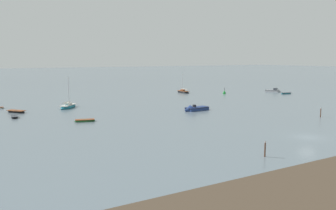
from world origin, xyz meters
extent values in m
plane|color=slate|center=(0.00, 0.00, 0.00)|extent=(800.00, 800.00, 0.00)
cube|color=gray|center=(49.76, 53.10, 0.22)|extent=(3.59, 4.89, 0.89)
cone|color=gray|center=(50.75, 50.95, 0.22)|extent=(2.21, 2.03, 1.78)
cube|color=#33383F|center=(49.78, 53.05, 0.56)|extent=(3.67, 5.00, 0.10)
cube|color=#33383F|center=(50.21, 52.12, 1.01)|extent=(1.73, 1.58, 0.69)
cube|color=#384751|center=(50.44, 51.62, 1.06)|extent=(1.33, 0.79, 0.55)
cube|color=black|center=(48.84, 55.11, 0.36)|extent=(0.44, 0.40, 0.63)
ellipsoid|color=#197084|center=(-22.89, 49.91, 0.23)|extent=(6.00, 6.58, 1.17)
cube|color=silver|center=(-22.89, 49.91, 0.70)|extent=(5.18, 5.66, 0.12)
cube|color=silver|center=(-22.67, 50.17, 1.03)|extent=(1.95, 2.01, 0.42)
cylinder|color=#B7BABF|center=(-22.50, 50.38, 4.05)|extent=(0.12, 0.12, 6.46)
cylinder|color=beige|center=(-23.44, 49.26, 1.47)|extent=(2.59, 3.02, 0.23)
ellipsoid|color=#197084|center=(48.06, 45.51, 0.14)|extent=(4.08, 1.97, 0.62)
cube|color=#33383F|center=(48.06, 45.51, 0.40)|extent=(3.76, 1.89, 0.08)
cube|color=#33383F|center=(48.06, 45.51, 0.31)|extent=(0.44, 1.23, 0.06)
ellipsoid|color=black|center=(20.79, 66.25, 0.21)|extent=(2.26, 6.15, 1.04)
cube|color=brown|center=(20.79, 66.25, 0.63)|extent=(2.02, 5.24, 0.10)
cube|color=brown|center=(20.77, 66.55, 0.92)|extent=(1.12, 1.52, 0.38)
cylinder|color=#B7BABF|center=(20.75, 66.79, 3.60)|extent=(0.10, 0.10, 5.73)
cylinder|color=beige|center=(20.84, 65.50, 1.30)|extent=(0.42, 3.33, 0.21)
ellipsoid|color=black|center=(-35.86, 41.58, 0.13)|extent=(1.47, 3.68, 0.57)
cube|color=#33383F|center=(-35.86, 41.58, 0.37)|extent=(1.43, 3.39, 0.08)
cube|color=#33383F|center=(-35.86, 41.58, 0.28)|extent=(1.12, 0.30, 0.06)
cube|color=navy|center=(1.42, 30.83, 0.26)|extent=(5.52, 2.68, 1.05)
cone|color=navy|center=(-1.37, 30.59, 0.26)|extent=(1.85, 2.25, 2.11)
cube|color=black|center=(1.36, 30.83, 0.66)|extent=(5.65, 2.73, 0.12)
cube|color=black|center=(0.60, 30.76, 1.08)|extent=(0.53, 0.74, 0.58)
cube|color=black|center=(4.03, 31.06, 0.42)|extent=(0.36, 0.45, 0.75)
ellipsoid|color=black|center=(-34.65, 48.44, 0.16)|extent=(4.05, 4.62, 0.73)
cube|color=brown|center=(-34.65, 48.44, 0.47)|extent=(3.80, 4.31, 0.10)
cube|color=brown|center=(-34.65, 48.44, 0.36)|extent=(1.31, 1.09, 0.07)
ellipsoid|color=#23602D|center=(-25.04, 30.09, 0.14)|extent=(4.08, 2.33, 0.61)
cube|color=brown|center=(-25.04, 30.09, 0.40)|extent=(3.77, 2.22, 0.08)
cube|color=brown|center=(-25.04, 30.09, 0.30)|extent=(0.56, 1.21, 0.06)
cylinder|color=#198C2D|center=(30.52, 56.14, 0.17)|extent=(0.90, 0.90, 0.70)
cone|color=#198C2D|center=(30.52, 56.14, 0.87)|extent=(0.72, 0.72, 0.70)
cylinder|color=black|center=(30.52, 56.14, 1.67)|extent=(0.10, 0.10, 0.90)
cylinder|color=#503323|center=(17.54, 10.48, 0.85)|extent=(0.18, 0.18, 2.11)
cylinder|color=silver|center=(17.54, 10.48, 1.84)|extent=(0.22, 0.22, 0.08)
cylinder|color=#503323|center=(-13.44, -4.25, 0.83)|extent=(0.18, 0.18, 2.09)
cylinder|color=silver|center=(-13.44, -4.25, 1.82)|extent=(0.22, 0.22, 0.08)
camera|label=1|loc=(-44.67, -33.74, 11.98)|focal=37.39mm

